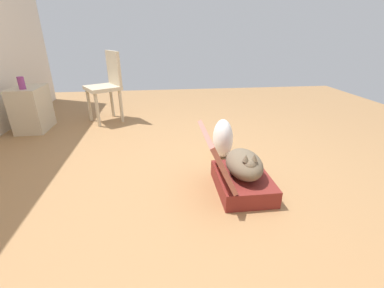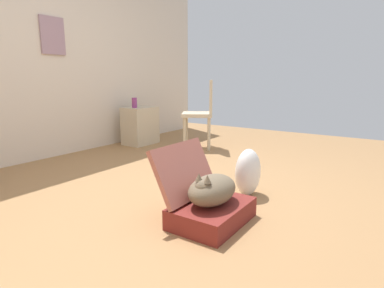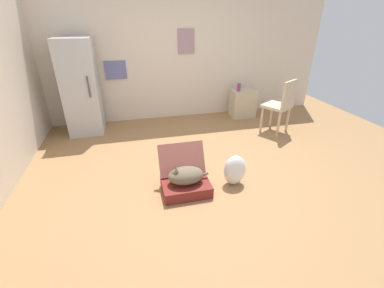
% 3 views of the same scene
% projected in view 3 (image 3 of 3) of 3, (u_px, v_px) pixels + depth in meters
% --- Properties ---
extents(ground_plane, '(7.68, 7.68, 0.00)m').
position_uv_depth(ground_plane, '(201.00, 169.00, 3.67)').
color(ground_plane, '#9E7247').
rests_on(ground_plane, ground).
extents(wall_back, '(6.40, 0.15, 2.60)m').
position_uv_depth(wall_back, '(171.00, 52.00, 5.05)').
color(wall_back, beige).
rests_on(wall_back, ground).
extents(suitcase_base, '(0.57, 0.42, 0.14)m').
position_uv_depth(suitcase_base, '(186.00, 187.00, 3.16)').
color(suitcase_base, maroon).
rests_on(suitcase_base, ground).
extents(suitcase_lid, '(0.57, 0.22, 0.39)m').
position_uv_depth(suitcase_lid, '(182.00, 159.00, 3.24)').
color(suitcase_lid, '#B26356').
rests_on(suitcase_lid, suitcase_base).
extents(cat, '(0.51, 0.28, 0.24)m').
position_uv_depth(cat, '(185.00, 175.00, 3.08)').
color(cat, brown).
rests_on(cat, suitcase_base).
extents(plastic_bag_white, '(0.28, 0.20, 0.41)m').
position_uv_depth(plastic_bag_white, '(235.00, 170.00, 3.26)').
color(plastic_bag_white, white).
rests_on(plastic_bag_white, ground).
extents(refrigerator, '(0.58, 0.62, 1.64)m').
position_uv_depth(refrigerator, '(81.00, 88.00, 4.50)').
color(refrigerator, '#B7BABC').
rests_on(refrigerator, ground).
extents(side_table, '(0.50, 0.35, 0.56)m').
position_uv_depth(side_table, '(243.00, 103.00, 5.45)').
color(side_table, beige).
rests_on(side_table, ground).
extents(vase_tall, '(0.08, 0.08, 0.15)m').
position_uv_depth(vase_tall, '(239.00, 87.00, 5.25)').
color(vase_tall, '#8C387A').
rests_on(vase_tall, side_table).
extents(chair, '(0.58, 0.58, 0.97)m').
position_uv_depth(chair, '(281.00, 104.00, 4.59)').
color(chair, beige).
rests_on(chair, ground).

